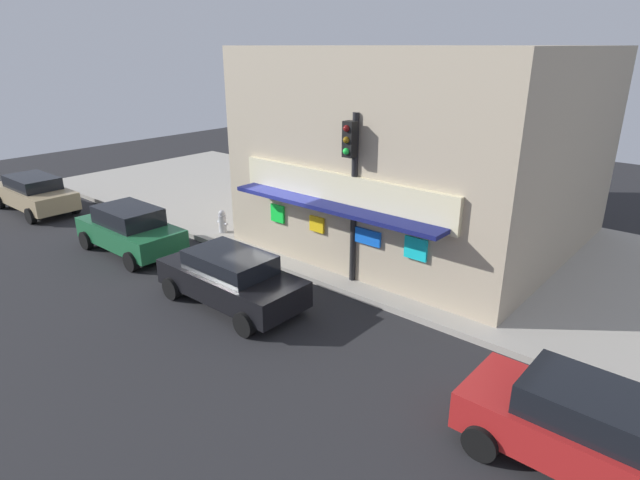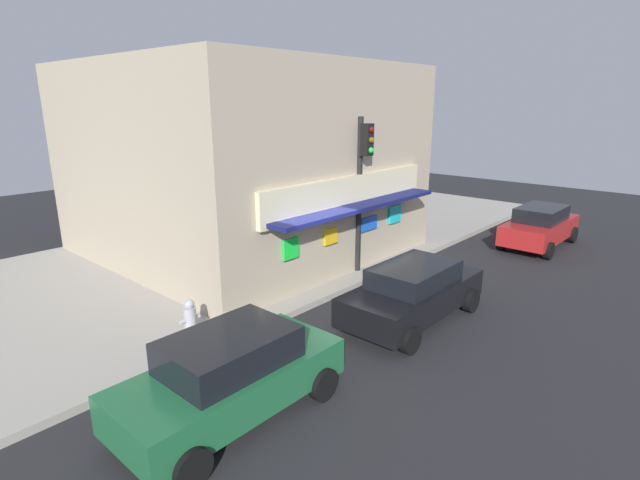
% 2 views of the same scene
% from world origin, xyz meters
% --- Properties ---
extents(ground_plane, '(50.03, 50.03, 0.00)m').
position_xyz_m(ground_plane, '(0.00, 0.00, 0.00)').
color(ground_plane, '#232326').
extents(sidewalk, '(33.36, 10.63, 0.18)m').
position_xyz_m(sidewalk, '(0.00, 5.31, 0.09)').
color(sidewalk, '#A39E93').
rests_on(sidewalk, ground_plane).
extents(corner_building, '(9.78, 10.57, 6.50)m').
position_xyz_m(corner_building, '(1.89, 5.58, 3.42)').
color(corner_building, tan).
rests_on(corner_building, sidewalk).
extents(traffic_light, '(0.32, 0.58, 4.85)m').
position_xyz_m(traffic_light, '(2.37, 0.60, 3.29)').
color(traffic_light, black).
rests_on(traffic_light, sidewalk).
extents(fire_hydrant, '(0.53, 0.29, 0.85)m').
position_xyz_m(fire_hydrant, '(-3.81, 0.91, 0.59)').
color(fire_hydrant, '#B2B2B7').
rests_on(fire_hydrant, sidewalk).
extents(trash_can, '(0.52, 0.52, 0.87)m').
position_xyz_m(trash_can, '(3.77, 2.36, 0.61)').
color(trash_can, '#2D2D2D').
rests_on(trash_can, sidewalk).
extents(pedestrian, '(0.60, 0.46, 1.73)m').
position_xyz_m(pedestrian, '(-2.35, 1.62, 1.14)').
color(pedestrian, brown).
rests_on(pedestrian, sidewalk).
extents(potted_plant_by_doorway, '(0.59, 0.59, 0.93)m').
position_xyz_m(potted_plant_by_doorway, '(5.85, 2.66, 0.67)').
color(potted_plant_by_doorway, '#59595B').
rests_on(potted_plant_by_doorway, sidewalk).
extents(potted_plant_by_window, '(0.71, 0.71, 0.99)m').
position_xyz_m(potted_plant_by_window, '(1.54, 2.80, 0.75)').
color(potted_plant_by_window, gray).
rests_on(potted_plant_by_window, sidewalk).
extents(parked_car_red, '(4.16, 1.94, 1.58)m').
position_xyz_m(parked_car_red, '(9.70, -2.54, 0.81)').
color(parked_car_red, '#AD1E1E').
rests_on(parked_car_red, ground_plane).
extents(parked_car_green, '(4.15, 2.01, 1.60)m').
position_xyz_m(parked_car_green, '(-4.99, -2.11, 0.82)').
color(parked_car_green, '#1E6038').
rests_on(parked_car_green, ground_plane).
extents(parked_car_black, '(4.36, 2.01, 1.51)m').
position_xyz_m(parked_car_black, '(0.61, -2.41, 0.79)').
color(parked_car_black, black).
rests_on(parked_car_black, ground_plane).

